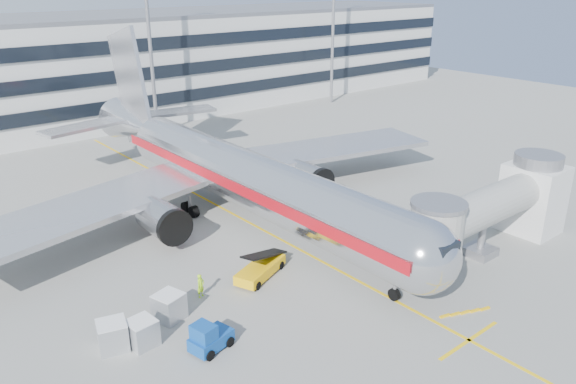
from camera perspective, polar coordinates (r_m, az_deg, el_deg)
ground at (r=44.99m, az=2.86°, el=-6.75°), size 180.00×180.00×0.00m
lead_in_line at (r=52.02m, az=-4.60°, el=-2.77°), size 0.25×70.00×0.01m
stop_bar at (r=37.48m, az=17.92°, el=-14.13°), size 6.00×0.25×0.01m
main_jet at (r=51.81m, az=-5.84°, el=2.11°), size 50.95×48.70×16.06m
jet_bridge at (r=47.79m, az=20.47°, el=-1.30°), size 17.80×4.50×7.00m
terminal at (r=92.15m, az=-22.67°, el=11.27°), size 150.00×24.25×15.60m
light_mast_centre at (r=79.56m, az=-13.99°, el=16.08°), size 2.40×1.20×25.45m
light_mast_east at (r=99.37m, az=4.63°, el=17.49°), size 2.40×1.20×25.45m
belt_loader at (r=42.12m, az=-2.83°, el=-7.77°), size 5.05×3.37×2.38m
baggage_tug at (r=34.82m, az=-8.04°, el=-14.49°), size 2.83×2.11×1.93m
cargo_container_left at (r=36.01m, az=-14.63°, el=-13.67°), size 1.76×1.76×1.71m
cargo_container_right at (r=36.15m, az=-17.39°, el=-13.75°), size 2.09×2.09×1.81m
cargo_container_front at (r=38.02m, az=-11.98°, el=-11.31°), size 2.10×2.10×1.80m
ramp_worker at (r=39.99m, az=-8.87°, el=-9.39°), size 0.73×0.59×1.74m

